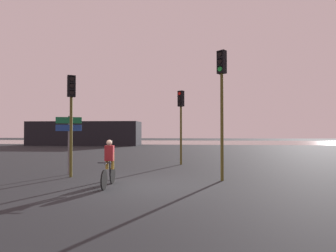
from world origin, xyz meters
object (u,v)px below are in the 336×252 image
(traffic_light_near_right, at_px, (222,91))
(cyclist, at_px, (109,163))
(direction_sign_post, at_px, (69,134))
(distant_building, at_px, (85,133))
(traffic_light_center, at_px, (181,113))
(traffic_light_near_left, at_px, (71,106))

(traffic_light_near_right, relative_size, cyclist, 2.97)
(cyclist, bearing_deg, traffic_light_near_right, -163.28)
(direction_sign_post, distance_m, cyclist, 3.52)
(distant_building, xyz_separation_m, traffic_light_center, (13.67, -19.67, 1.36))
(cyclist, bearing_deg, distant_building, -67.70)
(traffic_light_near_left, height_order, traffic_light_center, traffic_light_near_left)
(distant_building, distance_m, traffic_light_center, 24.00)
(distant_building, distance_m, cyclist, 28.14)
(traffic_light_near_right, distance_m, traffic_light_center, 5.07)
(traffic_light_near_right, bearing_deg, traffic_light_center, -30.13)
(traffic_light_near_left, relative_size, traffic_light_center, 1.01)
(traffic_light_near_right, distance_m, cyclist, 5.06)
(traffic_light_near_left, xyz_separation_m, cyclist, (2.14, -1.63, -2.16))
(distant_building, height_order, direction_sign_post, distant_building)
(traffic_light_near_right, xyz_separation_m, traffic_light_center, (-1.74, 4.74, -0.53))
(distant_building, bearing_deg, traffic_light_near_left, -69.14)
(cyclist, bearing_deg, traffic_light_near_left, -38.78)
(traffic_light_near_right, distance_m, direction_sign_post, 6.89)
(traffic_light_near_left, distance_m, traffic_light_near_right, 6.25)
(traffic_light_near_right, relative_size, direction_sign_post, 1.95)
(traffic_light_center, relative_size, direction_sign_post, 1.63)
(distant_building, bearing_deg, traffic_light_center, -55.20)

